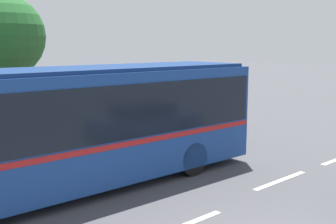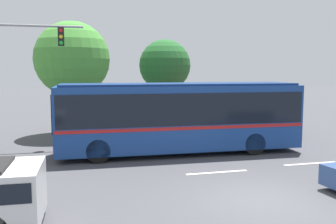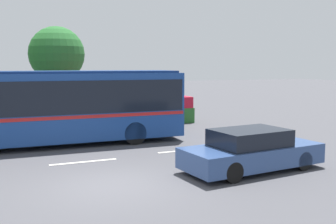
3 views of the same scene
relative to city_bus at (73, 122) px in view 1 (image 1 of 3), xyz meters
name	(u,v)px [view 1 (image 1 of 3)]	position (x,y,z in m)	size (l,w,h in m)	color
city_bus	(73,122)	(0.00, 0.00, 0.00)	(11.13, 2.85, 3.22)	navy
flowering_hedge	(129,119)	(4.92, 4.19, -1.06)	(7.31, 1.20, 1.57)	#286028
street_tree_centre	(3,37)	(1.09, 7.37, 2.29)	(3.34, 3.34, 5.81)	brown
lane_stripe_far	(280,180)	(4.66, -3.27, -1.83)	(2.40, 0.16, 0.01)	silver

